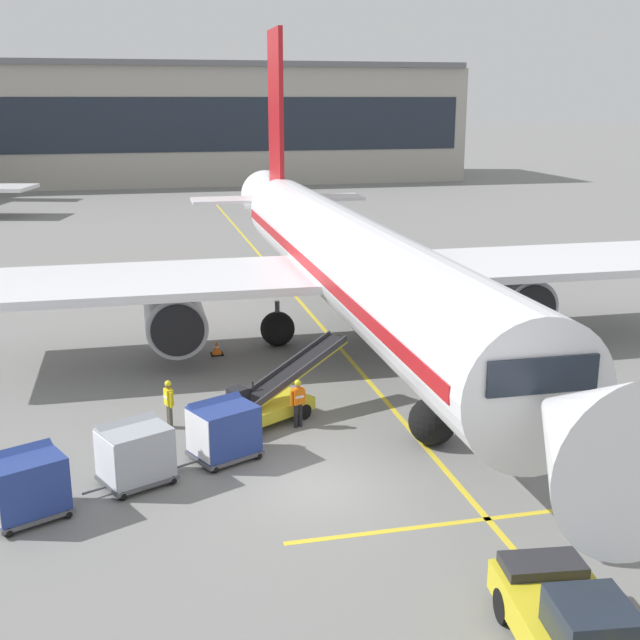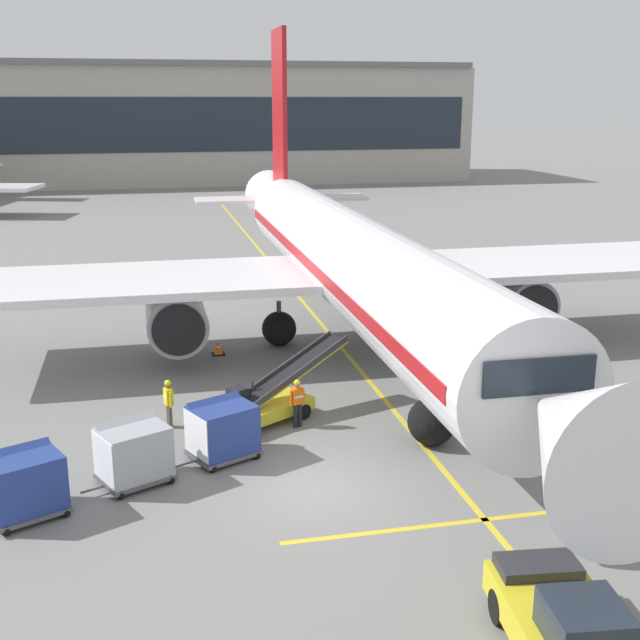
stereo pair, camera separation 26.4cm
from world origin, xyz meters
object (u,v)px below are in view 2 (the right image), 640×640
Objects in this scene: baggage_cart_third at (24,482)px; ground_crew_by_loader at (297,400)px; belt_loader at (270,399)px; safety_cone_engine_keepout at (218,348)px; baggage_cart_second at (133,452)px; pushback_tug at (568,628)px; ground_crew_by_carts at (169,400)px; baggage_cart_lead at (222,429)px; parked_airplane at (349,261)px.

baggage_cart_third is 1.60× the size of ground_crew_by_loader.
ground_crew_by_loader is (0.81, -0.84, 0.19)m from belt_loader.
belt_loader reaches higher than safety_cone_engine_keepout.
pushback_tug is (8.54, -10.12, -0.17)m from baggage_cart_second.
ground_crew_by_carts is at bearing 167.95° from ground_crew_by_loader.
baggage_cart_third is 6.82m from ground_crew_by_carts.
baggage_cart_lead and baggage_cart_second have the same top height.
ground_crew_by_loader is at bearing -114.99° from parked_airplane.
belt_loader is 8.32× the size of safety_cone_engine_keepout.
baggage_cart_lead and baggage_cart_third have the same top height.
parked_airplane is at bearing 46.60° from baggage_cart_third.
pushback_tug is 2.64× the size of ground_crew_by_loader.
ground_crew_by_carts is (-8.45, -7.83, -3.05)m from parked_airplane.
baggage_cart_second is at bearing 25.74° from baggage_cart_third.
safety_cone_engine_keepout is (3.68, 12.04, -0.69)m from baggage_cart_second.
parked_airplane is 13.12m from baggage_cart_lead.
baggage_cart_second reaches higher than safety_cone_engine_keepout.
belt_loader is 9.35m from baggage_cart_third.
ground_crew_by_loader is at bearing 34.96° from baggage_cart_lead.
ground_crew_by_carts is 2.73× the size of safety_cone_engine_keepout.
baggage_cart_third reaches higher than ground_crew_by_loader.
belt_loader is 1.90× the size of baggage_cart_second.
baggage_cart_third is at bearing -154.26° from baggage_cart_second.
ground_crew_by_carts is at bearing 117.37° from pushback_tug.
baggage_cart_third is 14.39m from pushback_tug.
safety_cone_engine_keepout is at bearing 85.09° from baggage_cart_lead.
baggage_cart_second is 4.38× the size of safety_cone_engine_keepout.
ground_crew_by_carts is (4.10, 5.45, -0.00)m from baggage_cart_third.
safety_cone_engine_keepout is (-1.08, 8.08, -0.49)m from belt_loader.
parked_airplane reaches higher than belt_loader.
baggage_cart_third is 14.98m from safety_cone_engine_keepout.
belt_loader reaches higher than baggage_cart_third.
baggage_cart_lead is 2.97m from baggage_cart_second.
parked_airplane is 25.92× the size of ground_crew_by_carts.
ground_crew_by_carts reaches higher than safety_cone_engine_keepout.
baggage_cart_lead is at bearing 24.23° from baggage_cart_third.
ground_crew_by_carts is (-1.54, 2.91, -0.00)m from baggage_cart_lead.
baggage_cart_second is 4.22m from ground_crew_by_carts.
belt_loader is at bearing 105.03° from pushback_tug.
belt_loader is 14.58m from pushback_tug.
pushback_tug is at bearing -77.36° from ground_crew_by_loader.
ground_crew_by_loader is 1.00× the size of ground_crew_by_carts.
pushback_tug is at bearing -62.63° from ground_crew_by_carts.
safety_cone_engine_keepout is (-5.97, 0.16, -3.73)m from parked_airplane.
pushback_tug reaches higher than ground_crew_by_loader.
belt_loader is at bearing -82.42° from safety_cone_engine_keepout.
baggage_cart_second is 1.00× the size of baggage_cart_third.
baggage_cart_lead is 1.00× the size of baggage_cart_third.
ground_crew_by_loader is (8.47, 4.52, -0.00)m from baggage_cart_third.
baggage_cart_third is at bearing -126.98° from ground_crew_by_carts.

